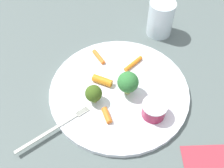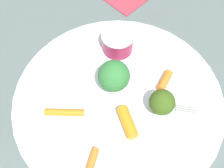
# 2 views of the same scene
# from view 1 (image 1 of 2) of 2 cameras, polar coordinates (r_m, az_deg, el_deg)

# --- Properties ---
(ground_plane) EXTENTS (2.40, 2.40, 0.00)m
(ground_plane) POSITION_cam_1_polar(r_m,az_deg,el_deg) (0.62, 1.49, -1.80)
(ground_plane) COLOR #53615E
(plate) EXTENTS (0.31, 0.31, 0.01)m
(plate) POSITION_cam_1_polar(r_m,az_deg,el_deg) (0.62, 1.50, -1.47)
(plate) COLOR white
(plate) RESTS_ON ground_plane
(sauce_cup) EXTENTS (0.05, 0.05, 0.03)m
(sauce_cup) POSITION_cam_1_polar(r_m,az_deg,el_deg) (0.57, 8.76, -5.27)
(sauce_cup) COLOR maroon
(sauce_cup) RESTS_ON plate
(broccoli_floret_0) EXTENTS (0.05, 0.05, 0.06)m
(broccoli_floret_0) POSITION_cam_1_polar(r_m,az_deg,el_deg) (0.58, 3.35, 0.34)
(broccoli_floret_0) COLOR #99B058
(broccoli_floret_0) RESTS_ON plate
(broccoli_floret_1) EXTENTS (0.04, 0.04, 0.05)m
(broccoli_floret_1) POSITION_cam_1_polar(r_m,az_deg,el_deg) (0.58, -3.85, -2.02)
(broccoli_floret_1) COLOR #92A961
(broccoli_floret_1) RESTS_ON plate
(carrot_stick_0) EXTENTS (0.05, 0.04, 0.02)m
(carrot_stick_0) POSITION_cam_1_polar(r_m,az_deg,el_deg) (0.62, -2.04, 0.73)
(carrot_stick_0) COLOR orange
(carrot_stick_0) RESTS_ON plate
(carrot_stick_1) EXTENTS (0.05, 0.02, 0.01)m
(carrot_stick_1) POSITION_cam_1_polar(r_m,az_deg,el_deg) (0.67, -2.80, 5.69)
(carrot_stick_1) COLOR orange
(carrot_stick_1) RESTS_ON plate
(carrot_stick_2) EXTENTS (0.03, 0.06, 0.01)m
(carrot_stick_2) POSITION_cam_1_polar(r_m,az_deg,el_deg) (0.66, 4.47, 4.26)
(carrot_stick_2) COLOR orange
(carrot_stick_2) RESTS_ON plate
(carrot_stick_3) EXTENTS (0.04, 0.02, 0.01)m
(carrot_stick_3) POSITION_cam_1_polar(r_m,az_deg,el_deg) (0.57, -1.10, -6.53)
(carrot_stick_3) COLOR orange
(carrot_stick_3) RESTS_ON plate
(fork) EXTENTS (0.05, 0.17, 0.00)m
(fork) POSITION_cam_1_polar(r_m,az_deg,el_deg) (0.57, -11.86, -9.04)
(fork) COLOR beige
(fork) RESTS_ON plate
(drinking_glass) EXTENTS (0.07, 0.07, 0.09)m
(drinking_glass) POSITION_cam_1_polar(r_m,az_deg,el_deg) (0.74, 10.09, 13.33)
(drinking_glass) COLOR silver
(drinking_glass) RESTS_ON ground_plane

